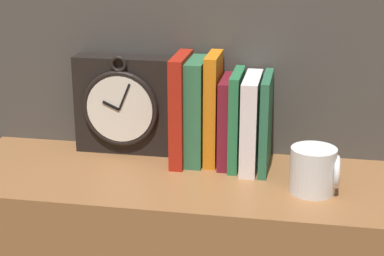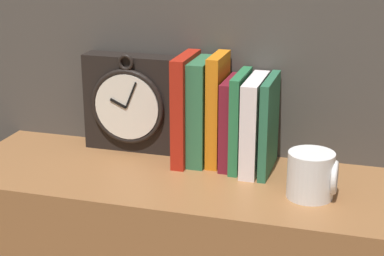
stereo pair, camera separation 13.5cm
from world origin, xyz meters
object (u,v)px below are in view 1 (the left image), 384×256
(book_slot2_orange, at_px, (213,109))
(book_slot3_maroon, at_px, (226,121))
(book_slot0_red, at_px, (181,109))
(book_slot6_green, at_px, (266,123))
(mug, at_px, (314,170))
(book_slot4_green, at_px, (236,119))
(book_slot5_white, at_px, (251,123))
(book_slot1_green, at_px, (197,111))
(clock, at_px, (124,105))

(book_slot2_orange, bearing_deg, book_slot3_maroon, -11.65)
(book_slot0_red, distance_m, book_slot6_green, 0.19)
(book_slot0_red, xyz_separation_m, book_slot6_green, (0.19, -0.01, -0.02))
(book_slot2_orange, distance_m, book_slot6_green, 0.12)
(mug, bearing_deg, book_slot4_green, 144.78)
(book_slot0_red, height_order, book_slot2_orange, book_slot2_orange)
(book_slot0_red, relative_size, book_slot2_orange, 0.99)
(book_slot0_red, bearing_deg, book_slot6_green, -2.06)
(mug, bearing_deg, book_slot6_green, 133.08)
(book_slot4_green, distance_m, book_slot5_white, 0.03)
(book_slot1_green, relative_size, book_slot2_orange, 0.95)
(book_slot2_orange, distance_m, mug, 0.28)
(book_slot6_green, bearing_deg, book_slot1_green, 174.64)
(mug, bearing_deg, book_slot1_green, 153.77)
(book_slot1_green, height_order, mug, book_slot1_green)
(book_slot3_maroon, bearing_deg, book_slot5_white, -12.61)
(book_slot2_orange, distance_m, book_slot5_white, 0.09)
(book_slot5_white, relative_size, book_slot6_green, 0.99)
(book_slot0_red, distance_m, book_slot4_green, 0.13)
(book_slot2_orange, relative_size, book_slot3_maroon, 1.25)
(book_slot3_maroon, relative_size, book_slot5_white, 0.96)
(book_slot1_green, distance_m, mug, 0.30)
(book_slot0_red, height_order, book_slot3_maroon, book_slot0_red)
(clock, height_order, book_slot0_red, book_slot0_red)
(book_slot2_orange, bearing_deg, mug, -30.51)
(clock, bearing_deg, mug, -19.69)
(book_slot6_green, bearing_deg, book_slot3_maroon, 172.12)
(book_slot1_green, distance_m, book_slot6_green, 0.16)
(clock, xyz_separation_m, mug, (0.44, -0.16, -0.07))
(book_slot1_green, bearing_deg, clock, 170.99)
(book_slot0_red, height_order, book_slot4_green, book_slot0_red)
(book_slot0_red, xyz_separation_m, mug, (0.30, -0.12, -0.08))
(book_slot2_orange, height_order, book_slot5_white, book_slot2_orange)
(book_slot0_red, height_order, book_slot5_white, book_slot0_red)
(mug, bearing_deg, clock, 160.31)
(book_slot1_green, distance_m, book_slot3_maroon, 0.07)
(book_slot0_red, distance_m, book_slot5_white, 0.16)
(book_slot2_orange, bearing_deg, book_slot4_green, -12.07)
(book_slot1_green, xyz_separation_m, book_slot3_maroon, (0.07, -0.00, -0.02))
(clock, distance_m, book_slot3_maroon, 0.25)
(book_slot0_red, distance_m, book_slot2_orange, 0.07)
(book_slot4_green, bearing_deg, book_slot2_orange, 167.93)
(book_slot0_red, relative_size, book_slot6_green, 1.17)
(book_slot0_red, xyz_separation_m, book_slot5_white, (0.16, -0.01, -0.02))
(book_slot3_maroon, xyz_separation_m, book_slot4_green, (0.02, -0.01, 0.01))
(clock, height_order, book_slot5_white, clock)
(book_slot3_maroon, distance_m, book_slot4_green, 0.02)
(book_slot2_orange, distance_m, book_slot3_maroon, 0.04)
(book_slot6_green, bearing_deg, clock, 172.68)
(book_slot2_orange, relative_size, book_slot6_green, 1.19)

